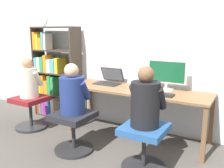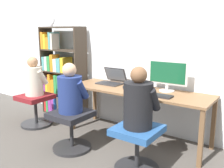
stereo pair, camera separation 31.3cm
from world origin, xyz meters
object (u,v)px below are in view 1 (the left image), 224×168
object	(u,v)px
office_chair_left	(144,143)
person_near_shelf	(29,80)
bookshelf	(51,75)
laptop	(109,80)
desktop_monitor	(167,74)
office_chair_side	(31,109)
person_at_monitor	(145,101)
office_chair_right	(73,128)
desk_clock	(43,20)
keyboard	(157,94)
person_at_laptop	(72,92)

from	to	relation	value
office_chair_left	person_near_shelf	bearing A→B (deg)	173.18
bookshelf	laptop	bearing A→B (deg)	0.47
desktop_monitor	person_near_shelf	xyz separation A→B (m)	(-1.93, -0.63, -0.16)
office_chair_left	office_chair_side	xyz separation A→B (m)	(-1.99, 0.23, 0.00)
office_chair_left	person_near_shelf	world-z (taller)	person_near_shelf
bookshelf	person_at_monitor	bearing A→B (deg)	-21.76
bookshelf	office_chair_side	xyz separation A→B (m)	(0.11, -0.61, -0.44)
desktop_monitor	office_chair_right	distance (m)	1.41
office_chair_left	office_chair_right	size ratio (longest dim) A/B	1.00
office_chair_left	person_at_monitor	bearing A→B (deg)	90.00
person_at_monitor	bookshelf	world-z (taller)	bookshelf
laptop	bookshelf	xyz separation A→B (m)	(-1.16, -0.01, -0.02)
desktop_monitor	desk_clock	world-z (taller)	desk_clock
keyboard	office_chair_right	xyz separation A→B (m)	(-0.86, -0.61, -0.42)
keyboard	person_at_laptop	world-z (taller)	person_at_laptop
office_chair_right	person_at_laptop	size ratio (longest dim) A/B	0.81
laptop	keyboard	xyz separation A→B (m)	(0.86, -0.28, -0.04)
keyboard	person_near_shelf	xyz separation A→B (m)	(-1.91, -0.33, 0.04)
person_at_monitor	person_at_laptop	distance (m)	0.93
person_at_monitor	desk_clock	distance (m)	2.45
laptop	desk_clock	distance (m)	1.52
bookshelf	desk_clock	world-z (taller)	desk_clock
laptop	person_at_monitor	world-z (taller)	person_at_monitor
person_at_monitor	desk_clock	xyz separation A→B (m)	(-2.15, 0.77, 0.89)
office_chair_left	office_chair_right	world-z (taller)	same
desk_clock	office_chair_side	xyz separation A→B (m)	(0.16, -0.54, -1.36)
desktop_monitor	desk_clock	bearing A→B (deg)	-177.41
keyboard	person_at_monitor	xyz separation A→B (m)	(0.08, -0.56, 0.06)
desktop_monitor	bookshelf	bearing A→B (deg)	-179.17
bookshelf	person_near_shelf	xyz separation A→B (m)	(0.11, -0.61, 0.02)
person_at_monitor	keyboard	bearing A→B (deg)	97.87
office_chair_right	desk_clock	xyz separation A→B (m)	(-1.22, 0.82, 1.36)
office_chair_left	desk_clock	world-z (taller)	desk_clock
office_chair_right	person_at_laptop	xyz separation A→B (m)	(0.00, 0.00, 0.46)
office_chair_right	person_at_monitor	bearing A→B (deg)	2.83
person_at_monitor	person_at_laptop	xyz separation A→B (m)	(-0.93, -0.04, -0.01)
office_chair_right	bookshelf	bearing A→B (deg)	142.83
person_at_monitor	desk_clock	world-z (taller)	desk_clock
laptop	keyboard	world-z (taller)	laptop
keyboard	person_at_laptop	bearing A→B (deg)	-144.72
desktop_monitor	office_chair_side	distance (m)	2.13
person_at_monitor	office_chair_side	bearing A→B (deg)	173.45
desk_clock	person_near_shelf	distance (m)	1.07
bookshelf	office_chair_left	bearing A→B (deg)	-21.88
bookshelf	desk_clock	distance (m)	0.93
office_chair_left	bookshelf	world-z (taller)	bookshelf
desktop_monitor	bookshelf	size ratio (longest dim) A/B	0.35
keyboard	office_chair_right	size ratio (longest dim) A/B	0.86
person_at_monitor	desk_clock	size ratio (longest dim) A/B	3.29
person_at_monitor	person_near_shelf	world-z (taller)	person_at_monitor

